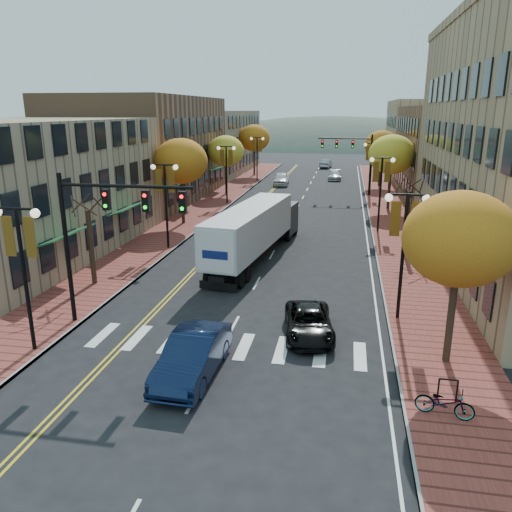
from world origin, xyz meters
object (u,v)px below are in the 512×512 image
at_px(semi_truck, 256,227).
at_px(bicycle, 445,403).
at_px(black_suv, 309,323).
at_px(navy_sedan, 193,356).

distance_m(semi_truck, bicycle, 19.33).
bearing_deg(black_suv, navy_sedan, -141.16).
bearing_deg(bicycle, black_suv, 53.69).
relative_size(semi_truck, black_suv, 3.36).
height_order(navy_sedan, bicycle, navy_sedan).
height_order(semi_truck, navy_sedan, semi_truck).
xyz_separation_m(semi_truck, black_suv, (4.43, -11.42, -1.53)).
height_order(black_suv, bicycle, black_suv).
height_order(semi_truck, black_suv, semi_truck).
height_order(semi_truck, bicycle, semi_truck).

